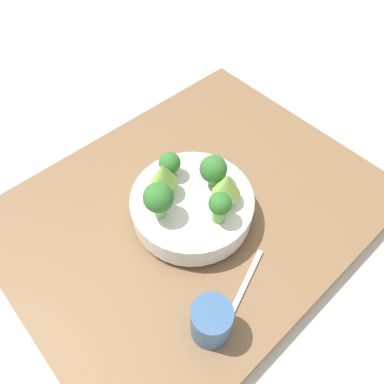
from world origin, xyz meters
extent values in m
plane|color=beige|center=(0.00, 0.00, 0.00)|extent=(6.00, 6.00, 0.00)
cube|color=brown|center=(0.00, 0.00, 0.02)|extent=(0.81, 0.64, 0.04)
cylinder|color=silver|center=(-0.02, -0.02, 0.05)|extent=(0.11, 0.11, 0.01)
cylinder|color=silver|center=(-0.02, -0.02, 0.08)|extent=(0.25, 0.25, 0.05)
cylinder|color=#6BA34C|center=(-0.02, -0.09, 0.13)|extent=(0.03, 0.03, 0.04)
sphere|color=#2D6B28|center=(-0.02, -0.09, 0.16)|extent=(0.04, 0.04, 0.04)
cylinder|color=#6BA34C|center=(-0.01, 0.06, 0.12)|extent=(0.03, 0.03, 0.02)
sphere|color=#2D6B28|center=(-0.01, 0.06, 0.15)|extent=(0.05, 0.05, 0.05)
cylinder|color=#7AB256|center=(0.04, -0.02, 0.13)|extent=(0.02, 0.02, 0.03)
sphere|color=#2D6B28|center=(0.04, -0.02, 0.16)|extent=(0.06, 0.06, 0.06)
cylinder|color=#609347|center=(-0.05, 0.03, 0.13)|extent=(0.03, 0.03, 0.04)
cone|color=#84AD47|center=(-0.05, 0.03, 0.17)|extent=(0.05, 0.05, 0.05)
cylinder|color=#7AB256|center=(-0.09, -0.01, 0.13)|extent=(0.02, 0.02, 0.04)
sphere|color=#2D6B28|center=(-0.09, -0.01, 0.17)|extent=(0.06, 0.06, 0.06)
cylinder|color=#609347|center=(0.02, -0.07, 0.12)|extent=(0.03, 0.03, 0.02)
cone|color=#84AD47|center=(0.02, -0.07, 0.17)|extent=(0.06, 0.06, 0.06)
cylinder|color=#33567F|center=(-0.16, -0.22, 0.09)|extent=(0.07, 0.07, 0.09)
cube|color=silver|center=(-0.06, -0.21, 0.05)|extent=(0.17, 0.07, 0.01)
camera|label=1|loc=(-0.32, -0.35, 0.73)|focal=35.00mm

